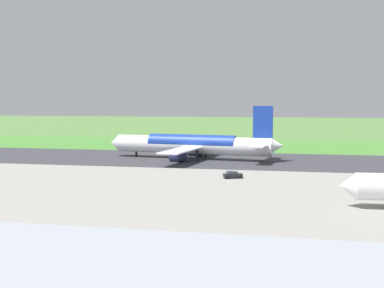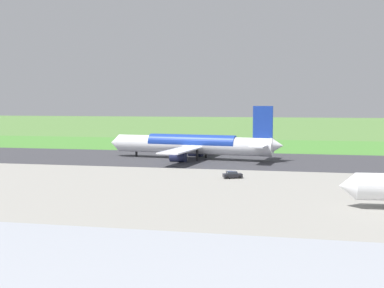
{
  "view_description": "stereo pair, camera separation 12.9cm",
  "coord_description": "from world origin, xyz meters",
  "px_view_note": "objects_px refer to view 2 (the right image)",
  "views": [
    {
      "loc": [
        -39.54,
        141.68,
        17.0
      ],
      "look_at": [
        -10.15,
        0.0,
        4.5
      ],
      "focal_mm": 45.95,
      "sensor_mm": 36.0,
      "label": 1
    },
    {
      "loc": [
        -39.66,
        141.65,
        17.0
      ],
      "look_at": [
        -10.15,
        0.0,
        4.5
      ],
      "focal_mm": 45.95,
      "sensor_mm": 36.0,
      "label": 2
    }
  ],
  "objects_px": {
    "airliner_main": "(193,145)",
    "traffic_cone_orange": "(147,145)",
    "no_stopping_sign": "(163,143)",
    "service_car_followme": "(232,175)"
  },
  "relations": [
    {
      "from": "service_car_followme",
      "to": "no_stopping_sign",
      "type": "bearing_deg",
      "value": -63.62
    },
    {
      "from": "airliner_main",
      "to": "no_stopping_sign",
      "type": "distance_m",
      "value": 41.23
    },
    {
      "from": "service_car_followme",
      "to": "traffic_cone_orange",
      "type": "height_order",
      "value": "service_car_followme"
    },
    {
      "from": "service_car_followme",
      "to": "no_stopping_sign",
      "type": "xyz_separation_m",
      "value": [
        35.02,
        -70.61,
        0.7
      ]
    },
    {
      "from": "airliner_main",
      "to": "traffic_cone_orange",
      "type": "height_order",
      "value": "airliner_main"
    },
    {
      "from": "traffic_cone_orange",
      "to": "no_stopping_sign",
      "type": "bearing_deg",
      "value": 145.27
    },
    {
      "from": "no_stopping_sign",
      "to": "traffic_cone_orange",
      "type": "distance_m",
      "value": 9.71
    },
    {
      "from": "airliner_main",
      "to": "service_car_followme",
      "type": "distance_m",
      "value": 37.87
    },
    {
      "from": "airliner_main",
      "to": "traffic_cone_orange",
      "type": "xyz_separation_m",
      "value": [
        27.03,
        -41.91,
        -4.08
      ]
    },
    {
      "from": "service_car_followme",
      "to": "no_stopping_sign",
      "type": "distance_m",
      "value": 78.83
    }
  ]
}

